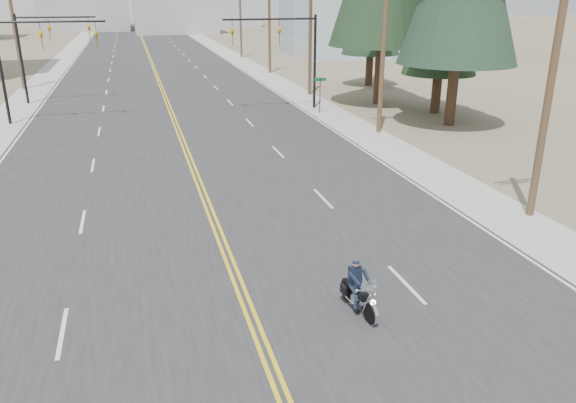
{
  "coord_description": "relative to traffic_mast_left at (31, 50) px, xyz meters",
  "views": [
    {
      "loc": [
        -2.58,
        -9.84,
        8.46
      ],
      "look_at": [
        2.3,
        7.97,
        1.6
      ],
      "focal_mm": 35.0,
      "sensor_mm": 36.0,
      "label": 1
    }
  ],
  "objects": [
    {
      "name": "utility_pole_c",
      "position": [
        21.48,
        6.0,
        0.79
      ],
      "size": [
        2.2,
        0.3,
        11.0
      ],
      "color": "brown",
      "rests_on": "ground"
    },
    {
      "name": "utility_pole_e",
      "position": [
        21.48,
        38.0,
        0.79
      ],
      "size": [
        2.2,
        0.3,
        11.0
      ],
      "color": "brown",
      "rests_on": "ground"
    },
    {
      "name": "traffic_mast_far",
      "position": [
        -0.33,
        8.0,
        -0.06
      ],
      "size": [
        6.1,
        0.26,
        7.0
      ],
      "color": "black",
      "rests_on": "ground"
    },
    {
      "name": "utility_pole_a",
      "position": [
        21.48,
        -24.0,
        0.79
      ],
      "size": [
        2.2,
        0.3,
        11.0
      ],
      "color": "brown",
      "rests_on": "ground"
    },
    {
      "name": "utility_pole_left",
      "position": [
        -3.52,
        16.0,
        0.54
      ],
      "size": [
        2.2,
        0.3,
        10.5
      ],
      "color": "brown",
      "rests_on": "ground"
    },
    {
      "name": "utility_pole_b",
      "position": [
        21.48,
        -9.0,
        1.05
      ],
      "size": [
        2.2,
        0.3,
        11.5
      ],
      "color": "brown",
      "rests_on": "ground"
    },
    {
      "name": "sidewalk_right",
      "position": [
        20.48,
        38.0,
        -4.93
      ],
      "size": [
        3.0,
        200.0,
        0.01
      ],
      "primitive_type": "cube",
      "color": "#A5A5A0",
      "rests_on": "ground"
    },
    {
      "name": "ground_plane",
      "position": [
        8.98,
        -32.0,
        -4.94
      ],
      "size": [
        400.0,
        400.0,
        0.0
      ],
      "primitive_type": "plane",
      "color": "#776D56",
      "rests_on": "ground"
    },
    {
      "name": "motorcyclist",
      "position": [
        11.97,
        -29.03,
        -4.2
      ],
      "size": [
        1.02,
        1.98,
        1.48
      ],
      "primitive_type": null,
      "rotation": [
        0.0,
        0.0,
        3.25
      ],
      "color": "black",
      "rests_on": "ground"
    },
    {
      "name": "sidewalk_left",
      "position": [
        -2.52,
        38.0,
        -4.93
      ],
      "size": [
        3.0,
        200.0,
        0.01
      ],
      "primitive_type": "cube",
      "color": "#A5A5A0",
      "rests_on": "ground"
    },
    {
      "name": "traffic_mast_right",
      "position": [
        17.95,
        0.0,
        0.0
      ],
      "size": [
        7.1,
        0.26,
        7.0
      ],
      "color": "black",
      "rests_on": "ground"
    },
    {
      "name": "road",
      "position": [
        8.98,
        38.0,
        -4.93
      ],
      "size": [
        20.0,
        200.0,
        0.01
      ],
      "primitive_type": "cube",
      "color": "#303033",
      "rests_on": "ground"
    },
    {
      "name": "street_sign",
      "position": [
        19.78,
        -2.0,
        -3.13
      ],
      "size": [
        0.9,
        0.06,
        2.62
      ],
      "color": "black",
      "rests_on": "ground"
    },
    {
      "name": "haze_bldg_e",
      "position": [
        33.98,
        118.0,
        1.06
      ],
      "size": [
        14.0,
        14.0,
        12.0
      ],
      "primitive_type": "cube",
      "color": "#B7BCC6",
      "rests_on": "ground"
    },
    {
      "name": "haze_bldg_b",
      "position": [
        16.98,
        93.0,
        2.06
      ],
      "size": [
        18.0,
        14.0,
        14.0
      ],
      "primitive_type": "cube",
      "color": "#ADB2B7",
      "rests_on": "ground"
    },
    {
      "name": "traffic_mast_left",
      "position": [
        0.0,
        0.0,
        0.0
      ],
      "size": [
        7.1,
        0.26,
        7.0
      ],
      "color": "black",
      "rests_on": "ground"
    },
    {
      "name": "utility_pole_d",
      "position": [
        21.48,
        21.0,
        1.05
      ],
      "size": [
        2.2,
        0.3,
        11.5
      ],
      "color": "brown",
      "rests_on": "ground"
    }
  ]
}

